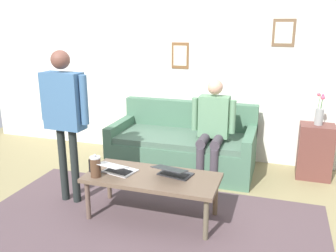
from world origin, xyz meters
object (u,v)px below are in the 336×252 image
(couch, at_px, (183,147))
(person_standing, at_px, (64,108))
(side_shelf, at_px, (315,152))
(laptop_center, at_px, (117,169))
(laptop_left, at_px, (173,172))
(coffee_table, at_px, (152,180))
(person_seated, at_px, (213,124))
(flower_vase, at_px, (319,115))
(french_press, at_px, (95,167))

(couch, distance_m, person_standing, 1.79)
(side_shelf, bearing_deg, laptop_center, 38.72)
(couch, bearing_deg, laptop_left, 101.18)
(coffee_table, relative_size, person_standing, 0.80)
(person_seated, bearing_deg, person_standing, 37.60)
(laptop_center, distance_m, person_seated, 1.41)
(laptop_center, height_order, flower_vase, flower_vase)
(couch, bearing_deg, french_press, 72.57)
(couch, relative_size, side_shelf, 2.68)
(side_shelf, xyz_separation_m, person_standing, (2.65, 1.52, 0.72))
(laptop_center, bearing_deg, side_shelf, -141.28)
(person_standing, relative_size, person_seated, 1.31)
(laptop_left, height_order, flower_vase, flower_vase)
(side_shelf, relative_size, person_seated, 0.56)
(coffee_table, xyz_separation_m, person_seated, (-0.39, -1.13, 0.32))
(laptop_center, relative_size, person_standing, 0.26)
(side_shelf, distance_m, person_standing, 3.13)
(person_standing, bearing_deg, person_seated, -142.40)
(side_shelf, bearing_deg, flower_vase, -94.33)
(person_seated, bearing_deg, coffee_table, 70.93)
(laptop_center, bearing_deg, person_standing, -8.98)
(laptop_center, distance_m, person_standing, 0.86)
(person_seated, bearing_deg, flower_vase, -160.51)
(couch, xyz_separation_m, side_shelf, (-1.69, -0.22, 0.05))
(couch, height_order, flower_vase, flower_vase)
(person_seated, bearing_deg, laptop_left, 80.19)
(laptop_left, bearing_deg, coffee_table, 17.26)
(flower_vase, bearing_deg, person_seated, 19.49)
(laptop_left, xyz_separation_m, flower_vase, (-1.44, -1.51, 0.34))
(laptop_left, xyz_separation_m, laptop_center, (0.58, 0.11, 0.00))
(laptop_left, height_order, person_seated, person_seated)
(laptop_center, bearing_deg, french_press, 40.57)
(laptop_center, distance_m, flower_vase, 2.61)
(french_press, height_order, flower_vase, flower_vase)
(person_standing, bearing_deg, laptop_left, -179.69)
(laptop_center, distance_m, french_press, 0.22)
(flower_vase, bearing_deg, laptop_center, 38.75)
(french_press, relative_size, person_seated, 0.19)
(coffee_table, distance_m, flower_vase, 2.32)
(couch, xyz_separation_m, coffee_table, (-0.05, 1.36, 0.11))
(flower_vase, bearing_deg, person_standing, 29.81)
(coffee_table, distance_m, laptop_left, 0.23)
(french_press, distance_m, side_shelf, 2.81)
(couch, relative_size, person_standing, 1.13)
(laptop_left, relative_size, flower_vase, 0.97)
(side_shelf, distance_m, flower_vase, 0.49)
(couch, distance_m, person_seated, 0.65)
(laptop_left, height_order, person_standing, person_standing)
(laptop_left, relative_size, french_press, 1.63)
(couch, distance_m, side_shelf, 1.71)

